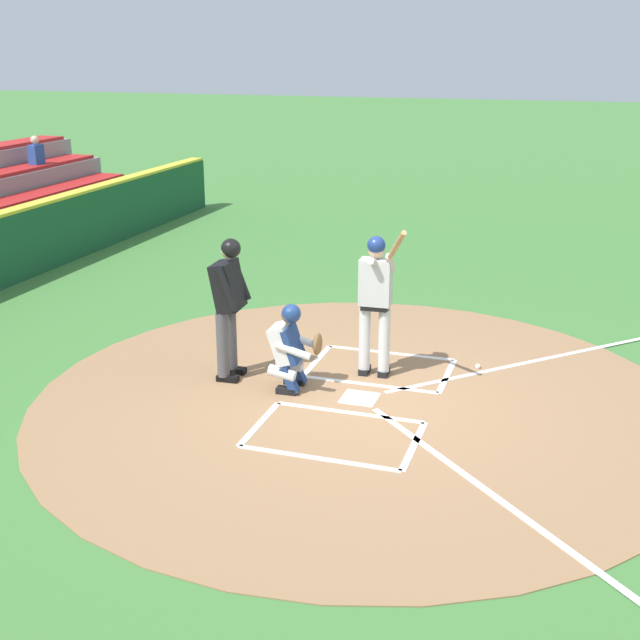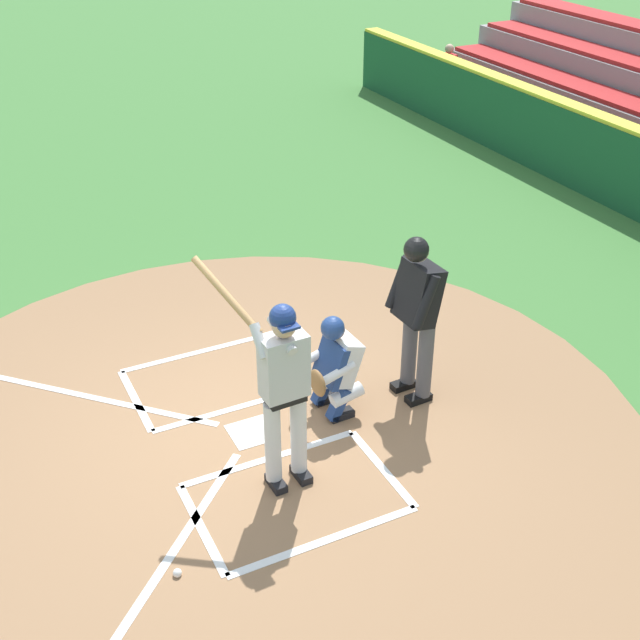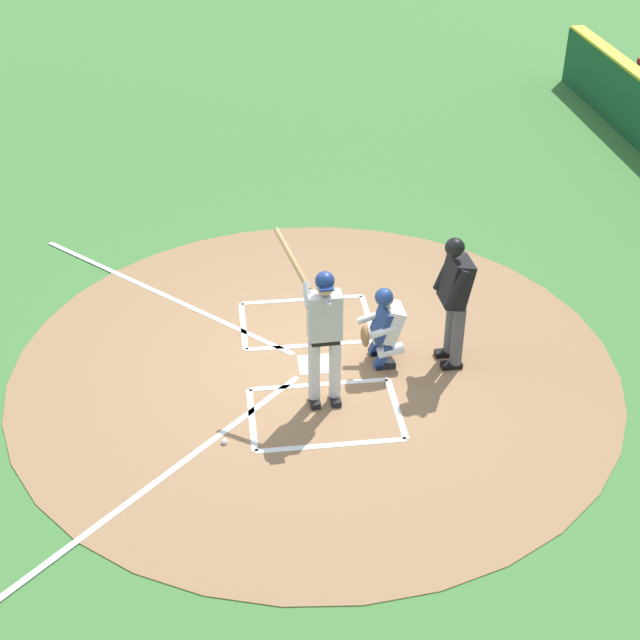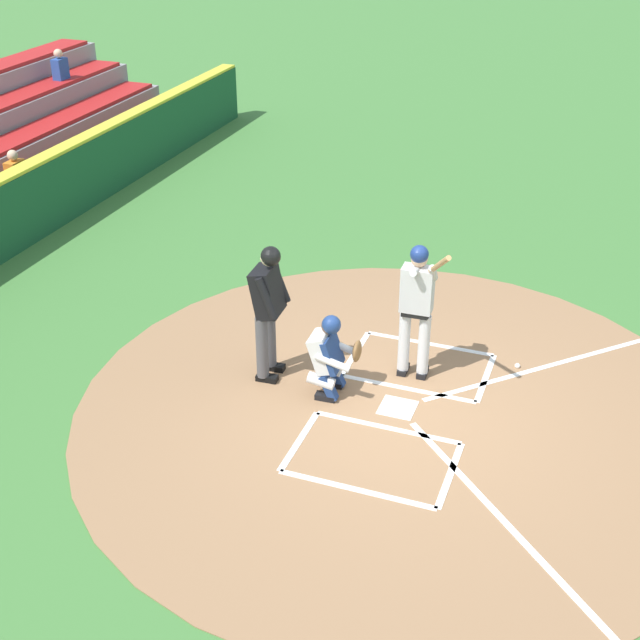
{
  "view_description": "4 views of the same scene",
  "coord_description": "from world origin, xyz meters",
  "px_view_note": "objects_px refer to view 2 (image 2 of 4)",
  "views": [
    {
      "loc": [
        9.08,
        2.43,
        4.14
      ],
      "look_at": [
        0.13,
        -0.47,
        1.02
      ],
      "focal_mm": 46.64,
      "sensor_mm": 36.0,
      "label": 1
    },
    {
      "loc": [
        -6.24,
        2.32,
        5.23
      ],
      "look_at": [
        -0.01,
        -0.76,
        1.13
      ],
      "focal_mm": 46.8,
      "sensor_mm": 36.0,
      "label": 2
    },
    {
      "loc": [
        -9.74,
        1.12,
        7.06
      ],
      "look_at": [
        -0.5,
        -0.01,
        1.03
      ],
      "focal_mm": 50.95,
      "sensor_mm": 36.0,
      "label": 3
    },
    {
      "loc": [
        8.61,
        2.15,
        6.19
      ],
      "look_at": [
        0.2,
        -0.96,
        1.18
      ],
      "focal_mm": 48.45,
      "sensor_mm": 36.0,
      "label": 4
    }
  ],
  "objects_px": {
    "catcher": "(334,364)",
    "baseball": "(177,573)",
    "plate_umpire": "(417,308)",
    "batter": "(283,383)"
  },
  "relations": [
    {
      "from": "catcher",
      "to": "baseball",
      "type": "xyz_separation_m",
      "value": [
        -1.42,
        2.15,
        -0.55
      ]
    },
    {
      "from": "plate_umpire",
      "to": "baseball",
      "type": "bearing_deg",
      "value": 113.41
    },
    {
      "from": "catcher",
      "to": "batter",
      "type": "bearing_deg",
      "value": 130.01
    },
    {
      "from": "catcher",
      "to": "plate_umpire",
      "type": "relative_size",
      "value": 0.61
    },
    {
      "from": "batter",
      "to": "catcher",
      "type": "distance_m",
      "value": 1.27
    },
    {
      "from": "plate_umpire",
      "to": "batter",
      "type": "bearing_deg",
      "value": 109.84
    },
    {
      "from": "batter",
      "to": "plate_umpire",
      "type": "relative_size",
      "value": 1.14
    },
    {
      "from": "baseball",
      "to": "plate_umpire",
      "type": "bearing_deg",
      "value": -66.59
    },
    {
      "from": "batter",
      "to": "catcher",
      "type": "xyz_separation_m",
      "value": [
        0.75,
        -0.89,
        -0.51
      ]
    },
    {
      "from": "batter",
      "to": "plate_umpire",
      "type": "xyz_separation_m",
      "value": [
        0.64,
        -1.77,
        -0.02
      ]
    }
  ]
}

